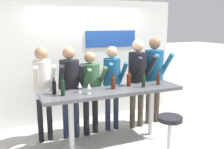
% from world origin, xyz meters
% --- Properties ---
extents(ground_plane, '(40.00, 40.00, 0.00)m').
position_xyz_m(ground_plane, '(0.00, 0.00, 0.00)').
color(ground_plane, '#B2ADA3').
extents(back_wall, '(4.08, 0.12, 2.62)m').
position_xyz_m(back_wall, '(0.00, 1.43, 1.31)').
color(back_wall, silver).
rests_on(back_wall, ground_plane).
extents(tasting_table, '(2.48, 0.59, 0.99)m').
position_xyz_m(tasting_table, '(0.00, 0.00, 0.84)').
color(tasting_table, '#4C4C51').
rests_on(tasting_table, ground_plane).
extents(bar_stool, '(0.41, 0.41, 0.68)m').
position_xyz_m(bar_stool, '(0.62, -0.79, 0.46)').
color(bar_stool, silver).
rests_on(bar_stool, ground_plane).
extents(person_far_left, '(0.37, 0.51, 1.72)m').
position_xyz_m(person_far_left, '(-1.11, 0.56, 1.09)').
color(person_far_left, black).
rests_on(person_far_left, ground_plane).
extents(person_left, '(0.46, 0.56, 1.71)m').
position_xyz_m(person_left, '(-0.64, 0.52, 1.06)').
color(person_left, '#23283D').
rests_on(person_left, ground_plane).
extents(person_center_left, '(0.49, 0.57, 1.61)m').
position_xyz_m(person_center_left, '(-0.25, 0.53, 0.99)').
color(person_center_left, black).
rests_on(person_center_left, ground_plane).
extents(person_center, '(0.40, 0.52, 1.69)m').
position_xyz_m(person_center, '(0.20, 0.55, 1.06)').
color(person_center, '#23283D').
rests_on(person_center, ground_plane).
extents(person_center_right, '(0.47, 0.59, 1.81)m').
position_xyz_m(person_center_right, '(0.72, 0.47, 1.13)').
color(person_center_right, '#473D33').
rests_on(person_center_right, ground_plane).
extents(person_right, '(0.49, 0.60, 1.83)m').
position_xyz_m(person_right, '(1.16, 0.55, 1.13)').
color(person_right, '#473D33').
rests_on(person_right, ground_plane).
extents(wine_bottle_0, '(0.06, 0.06, 0.33)m').
position_xyz_m(wine_bottle_0, '(-0.89, -0.02, 1.14)').
color(wine_bottle_0, black).
rests_on(wine_bottle_0, tasting_table).
extents(wine_bottle_1, '(0.08, 0.08, 0.26)m').
position_xyz_m(wine_bottle_1, '(0.01, 0.06, 1.11)').
color(wine_bottle_1, '#4C1E0F').
rests_on(wine_bottle_1, tasting_table).
extents(wine_bottle_2, '(0.07, 0.07, 0.28)m').
position_xyz_m(wine_bottle_2, '(0.56, -0.04, 1.12)').
color(wine_bottle_2, black).
rests_on(wine_bottle_2, tasting_table).
extents(wine_bottle_3, '(0.07, 0.07, 0.28)m').
position_xyz_m(wine_bottle_3, '(-1.00, 0.11, 1.12)').
color(wine_bottle_3, black).
rests_on(wine_bottle_3, tasting_table).
extents(wine_bottle_4, '(0.06, 0.06, 0.27)m').
position_xyz_m(wine_bottle_4, '(0.90, -0.00, 1.12)').
color(wine_bottle_4, '#4C1E0F').
rests_on(wine_bottle_4, tasting_table).
extents(wine_bottle_5, '(0.08, 0.08, 0.29)m').
position_xyz_m(wine_bottle_5, '(0.35, 0.12, 1.13)').
color(wine_bottle_5, '#4C1E0F').
rests_on(wine_bottle_5, tasting_table).
extents(wine_glass_0, '(0.07, 0.07, 0.18)m').
position_xyz_m(wine_glass_0, '(-0.48, -0.08, 1.12)').
color(wine_glass_0, silver).
rests_on(wine_glass_0, tasting_table).
extents(wine_glass_1, '(0.07, 0.07, 0.18)m').
position_xyz_m(wine_glass_1, '(-0.59, 0.06, 1.12)').
color(wine_glass_1, silver).
rests_on(wine_glass_1, tasting_table).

